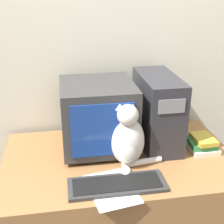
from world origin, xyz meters
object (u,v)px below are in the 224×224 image
keyboard (117,185)px  cat (128,139)px  crt_monitor (98,116)px  pen (86,179)px  computer_tower (157,110)px  book_stack (202,144)px

keyboard → cat: cat is taller
crt_monitor → pen: 0.39m
computer_tower → book_stack: size_ratio=2.45×
crt_monitor → pen: bearing=-107.8°
cat → pen: 0.30m
crt_monitor → book_stack: (0.60, -0.14, -0.17)m
computer_tower → keyboard: 0.56m
pen → book_stack: bearing=14.8°
keyboard → pen: size_ratio=3.31×
computer_tower → cat: computer_tower is taller
pen → keyboard: bearing=-29.1°
book_stack → pen: (-0.70, -0.19, -0.04)m
computer_tower → book_stack: 0.33m
crt_monitor → computer_tower: computer_tower is taller
keyboard → book_stack: bearing=25.5°
cat → crt_monitor: bearing=137.0°
crt_monitor → keyboard: (0.04, -0.40, -0.20)m
book_stack → pen: bearing=-165.2°
crt_monitor → cat: 0.25m
cat → pen: (-0.24, -0.12, -0.15)m
computer_tower → cat: size_ratio=1.28×
crt_monitor → computer_tower: bearing=1.2°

